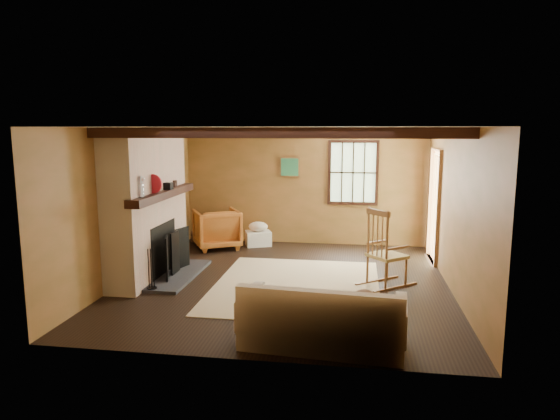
% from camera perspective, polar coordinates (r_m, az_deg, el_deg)
% --- Properties ---
extents(ground, '(5.50, 5.50, 0.00)m').
position_cam_1_polar(ground, '(7.95, 0.62, -8.16)').
color(ground, black).
rests_on(ground, ground).
extents(room_envelope, '(5.02, 5.52, 2.44)m').
position_cam_1_polar(room_envelope, '(7.85, 2.51, 3.80)').
color(room_envelope, '#A4683A').
rests_on(room_envelope, ground).
extents(fireplace, '(1.02, 2.30, 2.40)m').
position_cam_1_polar(fireplace, '(8.30, -14.76, 0.10)').
color(fireplace, '#AD5443').
rests_on(fireplace, ground).
extents(rug, '(2.50, 3.00, 0.01)m').
position_cam_1_polar(rug, '(7.74, 1.90, -8.64)').
color(rug, tan).
rests_on(rug, ground).
extents(rocking_chair, '(0.96, 0.90, 1.20)m').
position_cam_1_polar(rocking_chair, '(7.79, 11.90, -4.86)').
color(rocking_chair, tan).
rests_on(rocking_chair, ground).
extents(sofa, '(1.86, 0.95, 0.73)m').
position_cam_1_polar(sofa, '(5.65, 4.90, -12.81)').
color(sofa, silver).
rests_on(sofa, ground).
extents(firewood_pile, '(0.68, 0.12, 0.25)m').
position_cam_1_polar(firewood_pile, '(10.65, -8.29, -3.08)').
color(firewood_pile, brown).
rests_on(firewood_pile, ground).
extents(laundry_basket, '(0.60, 0.53, 0.30)m').
position_cam_1_polar(laundry_basket, '(10.30, -2.50, -3.26)').
color(laundry_basket, white).
rests_on(laundry_basket, ground).
extents(basket_pillow, '(0.46, 0.41, 0.20)m').
position_cam_1_polar(basket_pillow, '(10.25, -2.51, -1.90)').
color(basket_pillow, silver).
rests_on(basket_pillow, laundry_basket).
extents(armchair, '(1.16, 1.17, 0.79)m').
position_cam_1_polar(armchair, '(10.12, -7.24, -2.13)').
color(armchair, '#BF6026').
rests_on(armchair, ground).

